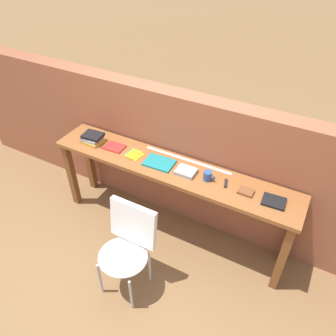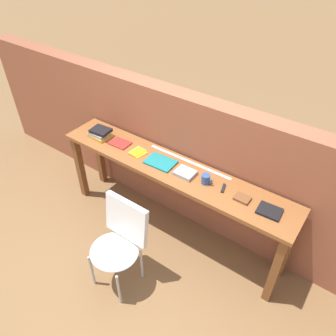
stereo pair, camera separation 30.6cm
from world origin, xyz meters
name	(u,v)px [view 2 (the right image)]	position (x,y,z in m)	size (l,w,h in m)	color
ground_plane	(154,246)	(0.00, 0.00, 0.00)	(40.00, 40.00, 0.00)	brown
brick_wall_back	(190,161)	(0.00, 0.64, 0.74)	(6.00, 0.20, 1.48)	#935138
sideboard	(171,178)	(0.00, 0.30, 0.74)	(2.50, 0.44, 0.88)	brown
chair_white_moulded	(119,241)	(-0.03, -0.45, 0.53)	(0.44, 0.45, 0.89)	white
book_stack_leftmost	(100,133)	(-0.91, 0.28, 0.93)	(0.23, 0.19, 0.09)	gold
magazine_cycling	(120,143)	(-0.65, 0.30, 0.89)	(0.21, 0.15, 0.02)	red
pamphlet_pile_colourful	(138,152)	(-0.41, 0.30, 0.88)	(0.17, 0.18, 0.01)	green
book_open_centre	(161,162)	(-0.12, 0.29, 0.89)	(0.28, 0.20, 0.02)	#19757A
book_grey_hardcover	(185,173)	(0.17, 0.29, 0.90)	(0.18, 0.15, 0.04)	#9E9EA3
mug	(206,179)	(0.38, 0.29, 0.92)	(0.11, 0.08, 0.09)	#2D4C8C
multitool_folded	(223,188)	(0.55, 0.32, 0.89)	(0.02, 0.11, 0.02)	black
leather_journal_brown	(242,198)	(0.74, 0.29, 0.89)	(0.13, 0.10, 0.02)	brown
book_repair_rightmost	(269,211)	(0.98, 0.29, 0.89)	(0.19, 0.15, 0.02)	black
ruler_metal_back_edge	(189,161)	(0.09, 0.47, 0.88)	(0.91, 0.03, 0.00)	silver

